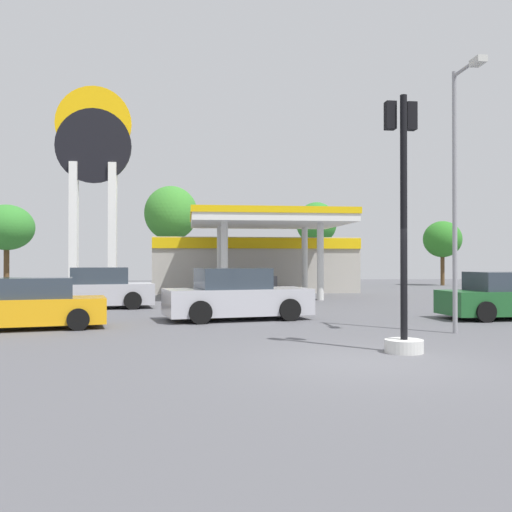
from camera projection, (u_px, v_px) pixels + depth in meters
The scene contains 13 objects.
ground_plane at pixel (368, 362), 10.35m from camera, with size 90.00×90.00×0.00m, color #56565B.
gas_station at pixel (255, 259), 33.40m from camera, with size 11.83×11.95×4.29m.
station_pole_sign at pixel (93, 165), 28.89m from camera, with size 3.82×0.56×10.79m.
car_0 at pixel (237, 296), 17.89m from camera, with size 4.82×2.73×1.63m.
car_1 at pixel (95, 290), 22.06m from camera, with size 4.73×2.62×1.60m.
car_2 at pixel (507, 298), 18.09m from camera, with size 4.27×2.08×1.50m.
car_3 at pixel (32, 306), 15.44m from camera, with size 4.14×2.36×1.39m.
traffic_signal_0 at pixel (403, 258), 11.48m from camera, with size 0.77×0.77×5.22m.
tree_0 at pixel (7, 228), 38.64m from camera, with size 3.68×3.68×5.70m.
tree_1 at pixel (171, 213), 38.93m from camera, with size 3.63×3.63×7.00m.
tree_2 at pixel (316, 224), 41.79m from camera, with size 2.98×2.98×6.19m.
tree_3 at pixel (442, 239), 42.77m from camera, with size 2.86×2.86×4.86m.
corner_streetlamp at pixel (459, 174), 14.31m from camera, with size 0.24×1.48×6.72m.
Camera 1 is at (-3.28, -10.05, 1.85)m, focal length 39.77 mm.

